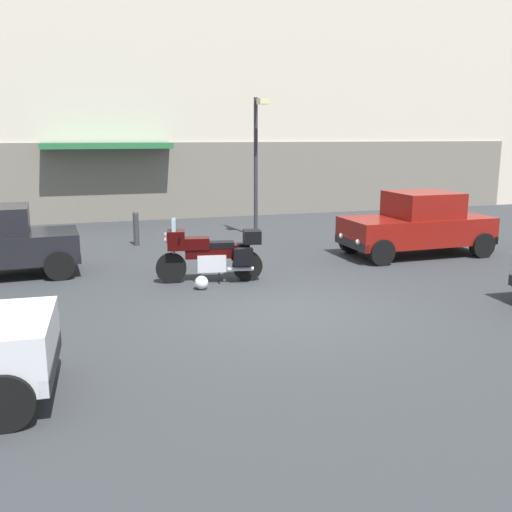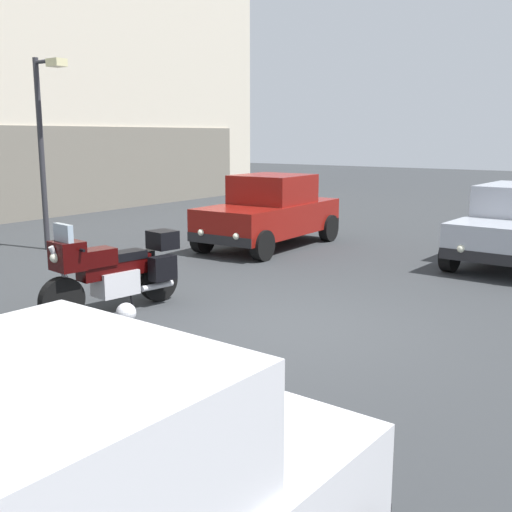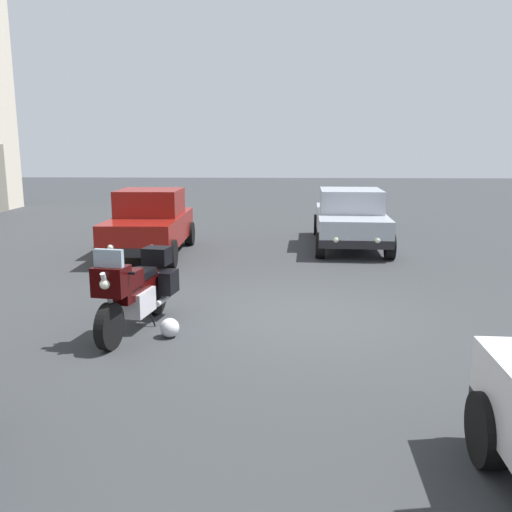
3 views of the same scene
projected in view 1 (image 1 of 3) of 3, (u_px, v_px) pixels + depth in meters
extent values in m
plane|color=#2D3033|center=(281.00, 312.00, 10.11)|extent=(80.00, 80.00, 0.00)
cube|color=beige|center=(163.00, 36.00, 21.01)|extent=(32.08, 2.40, 13.29)
cube|color=#6D675C|center=(172.00, 181.00, 20.97)|extent=(28.87, 0.12, 2.80)
cube|color=#236638|center=(107.00, 146.00, 19.64)|extent=(4.40, 1.10, 0.20)
cylinder|color=black|center=(171.00, 268.00, 12.02)|extent=(0.65, 0.25, 0.64)
cylinder|color=black|center=(247.00, 266.00, 12.22)|extent=(0.65, 0.25, 0.64)
cylinder|color=#B7B7BC|center=(172.00, 248.00, 11.93)|extent=(0.33, 0.12, 0.68)
cube|color=#B7B7BC|center=(211.00, 262.00, 12.10)|extent=(0.66, 0.50, 0.36)
cube|color=black|center=(211.00, 251.00, 12.05)|extent=(1.13, 0.46, 0.28)
cube|color=black|center=(197.00, 243.00, 11.98)|extent=(0.57, 0.42, 0.24)
cube|color=black|center=(221.00, 244.00, 12.05)|extent=(0.60, 0.39, 0.12)
cube|color=black|center=(176.00, 240.00, 11.91)|extent=(0.43, 0.49, 0.40)
cube|color=#8C9EAD|center=(174.00, 226.00, 11.84)|extent=(0.15, 0.41, 0.28)
sphere|color=#EAEACC|center=(167.00, 240.00, 11.88)|extent=(0.14, 0.14, 0.14)
cylinder|color=black|center=(180.00, 235.00, 11.90)|extent=(0.14, 0.62, 0.04)
cylinder|color=#B7B7BC|center=(241.00, 269.00, 12.01)|extent=(0.56, 0.18, 0.09)
cube|color=black|center=(243.00, 257.00, 11.88)|extent=(0.43, 0.27, 0.36)
cube|color=black|center=(240.00, 251.00, 12.42)|extent=(0.43, 0.27, 0.36)
cube|color=black|center=(252.00, 237.00, 12.10)|extent=(0.42, 0.46, 0.28)
cylinder|color=black|center=(219.00, 276.00, 12.00)|extent=(0.04, 0.13, 0.29)
sphere|color=silver|center=(201.00, 283.00, 11.53)|extent=(0.28, 0.28, 0.28)
cube|color=black|center=(51.00, 361.00, 6.82)|extent=(0.20, 1.64, 0.20)
cylinder|color=black|center=(5.00, 401.00, 6.01)|extent=(0.65, 0.25, 0.64)
cylinder|color=black|center=(25.00, 349.00, 7.49)|extent=(0.65, 0.25, 0.64)
cube|color=#8C9EAD|center=(27.00, 219.00, 12.54)|extent=(0.13, 1.33, 0.48)
cube|color=black|center=(77.00, 253.00, 13.05)|extent=(0.20, 1.56, 0.20)
cylinder|color=black|center=(59.00, 265.00, 12.26)|extent=(0.65, 0.25, 0.64)
cylinder|color=black|center=(58.00, 252.00, 13.62)|extent=(0.65, 0.25, 0.64)
cube|color=maroon|center=(416.00, 230.00, 14.71)|extent=(3.82, 1.69, 0.68)
cube|color=maroon|center=(423.00, 204.00, 14.62)|extent=(1.62, 1.53, 0.64)
cube|color=#8C9EAD|center=(397.00, 206.00, 14.40)|extent=(0.08, 1.39, 0.54)
cube|color=#8C9EAD|center=(447.00, 203.00, 14.85)|extent=(0.08, 1.39, 0.51)
cube|color=black|center=(351.00, 243.00, 14.20)|extent=(0.14, 1.64, 0.20)
cube|color=black|center=(475.00, 235.00, 15.32)|extent=(0.14, 1.64, 0.20)
cylinder|color=black|center=(381.00, 252.00, 13.62)|extent=(0.64, 0.23, 0.64)
cylinder|color=black|center=(351.00, 241.00, 15.07)|extent=(0.64, 0.23, 0.64)
cylinder|color=black|center=(482.00, 245.00, 14.50)|extent=(0.64, 0.23, 0.64)
cylinder|color=black|center=(444.00, 235.00, 15.95)|extent=(0.64, 0.23, 0.64)
sphere|color=silver|center=(358.00, 242.00, 13.75)|extent=(0.14, 0.14, 0.14)
sphere|color=silver|center=(342.00, 236.00, 14.58)|extent=(0.14, 0.14, 0.14)
cylinder|color=#2D2D33|center=(256.00, 169.00, 17.16)|extent=(0.12, 0.12, 4.15)
cylinder|color=#2D2D33|center=(259.00, 100.00, 16.42)|extent=(0.08, 0.70, 0.08)
cube|color=beige|center=(263.00, 101.00, 16.10)|extent=(0.28, 0.36, 0.16)
cylinder|color=#333338|center=(136.00, 230.00, 16.08)|extent=(0.16, 0.16, 0.90)
sphere|color=#333338|center=(135.00, 214.00, 15.98)|extent=(0.16, 0.16, 0.16)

